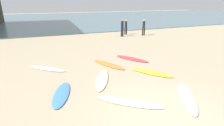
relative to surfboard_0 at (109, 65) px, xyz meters
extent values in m
plane|color=#C6B28E|center=(-0.06, -5.01, -0.04)|extent=(120.00, 120.00, 0.00)
cube|color=slate|center=(-0.06, 31.08, 0.00)|extent=(120.00, 40.00, 0.08)
ellipsoid|color=orange|center=(0.00, 0.00, 0.00)|extent=(1.49, 2.40, 0.09)
ellipsoid|color=white|center=(1.51, -4.67, 0.00)|extent=(1.84, 2.43, 0.09)
ellipsoid|color=#DF4552|center=(1.82, 0.50, 0.00)|extent=(1.72, 2.35, 0.08)
ellipsoid|color=#ECE7CF|center=(-0.77, -4.12, -0.01)|extent=(2.32, 2.04, 0.07)
ellipsoid|color=#4D93E4|center=(-3.05, -2.56, 0.00)|extent=(1.20, 2.24, 0.08)
ellipsoid|color=yellow|center=(1.67, -2.01, 0.00)|extent=(1.81, 2.21, 0.08)
ellipsoid|color=beige|center=(-1.06, -1.82, -0.01)|extent=(1.57, 2.51, 0.08)
ellipsoid|color=white|center=(-3.47, 0.72, -0.01)|extent=(2.11, 2.00, 0.08)
cylinder|color=black|center=(5.43, 8.88, 0.36)|extent=(0.14, 0.14, 0.81)
cylinder|color=black|center=(5.63, 8.88, 0.36)|extent=(0.14, 0.14, 0.81)
cylinder|color=black|center=(5.53, 8.88, 1.10)|extent=(0.28, 0.28, 0.67)
sphere|color=beige|center=(5.53, 8.88, 1.54)|extent=(0.22, 0.22, 0.22)
cylinder|color=black|center=(7.20, 7.60, 0.37)|extent=(0.14, 0.14, 0.84)
cylinder|color=black|center=(7.00, 7.63, 0.37)|extent=(0.14, 0.14, 0.84)
cylinder|color=black|center=(7.10, 7.62, 1.14)|extent=(0.32, 0.32, 0.70)
sphere|color=beige|center=(7.10, 7.62, 1.60)|extent=(0.23, 0.23, 0.23)
cylinder|color=#191E33|center=(4.54, 7.95, 0.39)|extent=(0.14, 0.14, 0.88)
cylinder|color=#191E33|center=(4.74, 8.00, 0.39)|extent=(0.14, 0.14, 0.88)
cylinder|color=#191E33|center=(4.64, 7.98, 1.20)|extent=(0.33, 0.33, 0.73)
sphere|color=tan|center=(4.64, 7.98, 1.68)|extent=(0.24, 0.24, 0.24)
camera|label=1|loc=(-3.51, -9.15, 3.56)|focal=27.98mm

